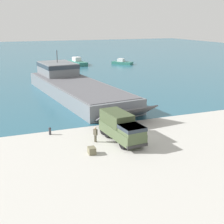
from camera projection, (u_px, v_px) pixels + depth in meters
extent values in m
plane|color=#B7B5AD|center=(131.00, 135.00, 35.65)|extent=(240.00, 240.00, 0.00)
cube|color=#285B70|center=(29.00, 55.00, 120.35)|extent=(240.00, 180.00, 0.01)
cube|color=slate|center=(77.00, 90.00, 53.75)|extent=(11.92, 30.67, 2.28)
cube|color=#56565B|center=(77.00, 83.00, 53.42)|extent=(11.10, 29.40, 0.08)
cube|color=slate|center=(58.00, 69.00, 61.79)|extent=(6.91, 9.00, 2.44)
cube|color=#28333D|center=(57.00, 65.00, 61.60)|extent=(7.09, 9.10, 0.73)
cylinder|color=#3F3F42|center=(57.00, 56.00, 61.12)|extent=(0.16, 0.16, 2.40)
cube|color=#56565B|center=(126.00, 113.00, 39.54)|extent=(7.64, 4.39, 2.12)
cube|color=#475638|center=(122.00, 132.00, 33.81)|extent=(2.93, 6.99, 1.15)
cube|color=#475638|center=(132.00, 130.00, 31.61)|extent=(2.38, 2.50, 0.76)
cube|color=#28333D|center=(132.00, 128.00, 31.56)|extent=(2.45, 2.53, 0.38)
cube|color=#3C492E|center=(117.00, 118.00, 34.45)|extent=(2.61, 4.48, 1.36)
cube|color=#2D2D2D|center=(137.00, 146.00, 31.08)|extent=(2.37, 0.46, 0.32)
cylinder|color=black|center=(139.00, 140.00, 32.51)|extent=(0.47, 1.32, 1.30)
cylinder|color=black|center=(123.00, 143.00, 31.68)|extent=(0.47, 1.32, 1.30)
cylinder|color=black|center=(122.00, 129.00, 35.65)|extent=(0.47, 1.32, 1.30)
cylinder|color=black|center=(107.00, 132.00, 34.83)|extent=(0.47, 1.32, 1.30)
cylinder|color=black|center=(118.00, 126.00, 36.60)|extent=(0.47, 1.32, 1.30)
cylinder|color=black|center=(103.00, 129.00, 35.78)|extent=(0.47, 1.32, 1.30)
cylinder|color=#4C4738|center=(96.00, 139.00, 33.46)|extent=(0.14, 0.14, 0.81)
cylinder|color=#4C4738|center=(95.00, 138.00, 33.58)|extent=(0.14, 0.14, 0.81)
cube|color=#4C4738|center=(95.00, 132.00, 33.32)|extent=(0.40, 0.50, 0.64)
sphere|color=tan|center=(95.00, 128.00, 33.20)|extent=(0.22, 0.22, 0.22)
cube|color=#2D7060|center=(78.00, 63.00, 93.48)|extent=(3.95, 9.18, 1.06)
cube|color=silver|center=(77.00, 59.00, 93.72)|extent=(2.26, 2.91, 1.17)
cube|color=#2D7060|center=(122.00, 63.00, 94.49)|extent=(5.95, 6.23, 0.81)
cube|color=silver|center=(121.00, 60.00, 94.45)|extent=(2.51, 2.52, 0.89)
cylinder|color=#333338|center=(50.00, 132.00, 35.73)|extent=(0.27, 0.27, 0.65)
sphere|color=#333338|center=(50.00, 129.00, 35.62)|extent=(0.31, 0.31, 0.31)
cube|color=#6B664C|center=(92.00, 151.00, 30.51)|extent=(0.72, 0.86, 0.69)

